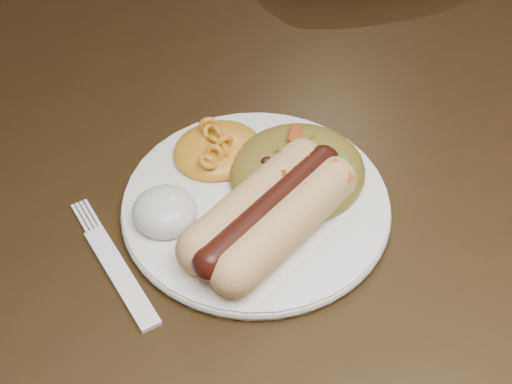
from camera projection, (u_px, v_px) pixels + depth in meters
table at (193, 206)px, 0.73m from camera, size 1.60×0.90×0.75m
plate at (256, 206)px, 0.60m from camera, size 0.24×0.24×0.01m
hotdog at (270, 212)px, 0.56m from camera, size 0.13×0.10×0.03m
mac_and_cheese at (218, 141)px, 0.62m from camera, size 0.08×0.07×0.03m
sour_cream at (164, 206)px, 0.57m from camera, size 0.06×0.06×0.03m
taco_salad at (298, 161)px, 0.60m from camera, size 0.11×0.10×0.05m
fork at (121, 277)px, 0.56m from camera, size 0.02×0.12×0.00m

